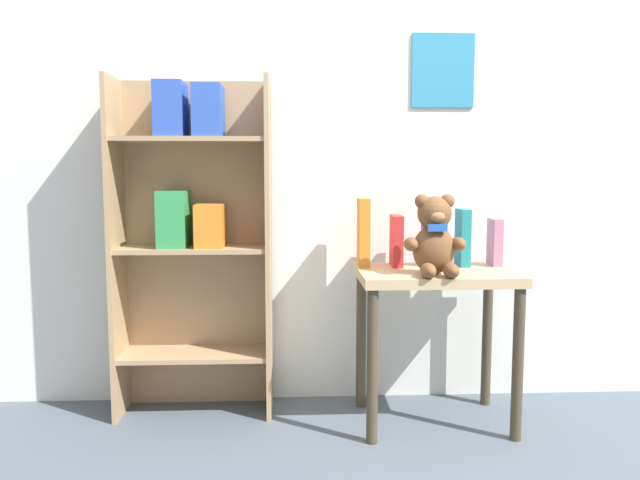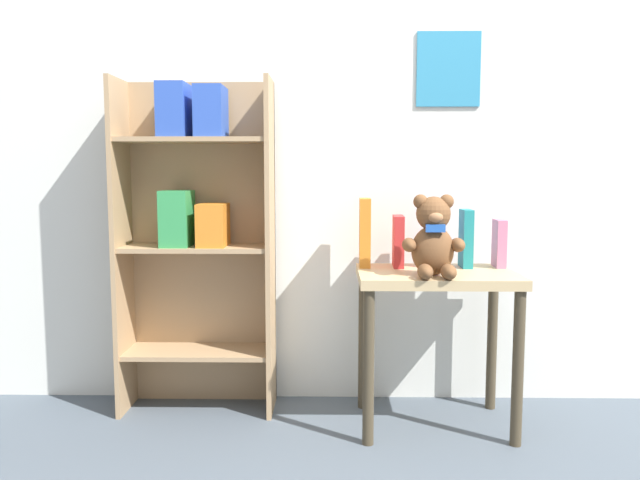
# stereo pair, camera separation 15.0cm
# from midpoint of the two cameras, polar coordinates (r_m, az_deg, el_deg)

# --- Properties ---
(wall_back) EXTENTS (4.80, 0.07, 2.50)m
(wall_back) POSITION_cam_midpoint_polar(r_m,az_deg,el_deg) (2.64, 6.10, 12.70)
(wall_back) COLOR silver
(wall_back) RESTS_ON ground_plane
(bookshelf_side) EXTENTS (0.60, 0.24, 1.31)m
(bookshelf_side) POSITION_cam_midpoint_polar(r_m,az_deg,el_deg) (2.50, -13.19, 1.51)
(bookshelf_side) COLOR tan
(bookshelf_side) RESTS_ON ground_plane
(display_table) EXTENTS (0.58, 0.41, 0.59)m
(display_table) POSITION_cam_midpoint_polar(r_m,az_deg,el_deg) (2.37, 8.71, -5.26)
(display_table) COLOR tan
(display_table) RESTS_ON ground_plane
(teddy_bear) EXTENTS (0.22, 0.20, 0.29)m
(teddy_bear) POSITION_cam_midpoint_polar(r_m,az_deg,el_deg) (2.23, 8.55, 0.15)
(teddy_bear) COLOR brown
(teddy_bear) RESTS_ON display_table
(book_standing_orange) EXTENTS (0.04, 0.13, 0.26)m
(book_standing_orange) POSITION_cam_midpoint_polar(r_m,az_deg,el_deg) (2.41, 2.22, 0.71)
(book_standing_orange) COLOR orange
(book_standing_orange) RESTS_ON display_table
(book_standing_red) EXTENTS (0.05, 0.15, 0.20)m
(book_standing_red) POSITION_cam_midpoint_polar(r_m,az_deg,el_deg) (2.43, 5.25, -0.06)
(book_standing_red) COLOR red
(book_standing_red) RESTS_ON display_table
(book_standing_purple) EXTENTS (0.04, 0.11, 0.23)m
(book_standing_purple) POSITION_cam_midpoint_polar(r_m,az_deg,el_deg) (2.46, 8.20, 0.39)
(book_standing_purple) COLOR purple
(book_standing_purple) RESTS_ON display_table
(book_standing_teal) EXTENTS (0.04, 0.11, 0.22)m
(book_standing_teal) POSITION_cam_midpoint_polar(r_m,az_deg,el_deg) (2.47, 11.23, 0.22)
(book_standing_teal) COLOR teal
(book_standing_teal) RESTS_ON display_table
(book_standing_pink) EXTENTS (0.04, 0.11, 0.18)m
(book_standing_pink) POSITION_cam_midpoint_polar(r_m,az_deg,el_deg) (2.51, 14.05, -0.19)
(book_standing_pink) COLOR #D17093
(book_standing_pink) RESTS_ON display_table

